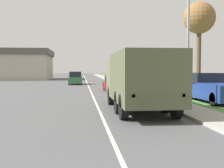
% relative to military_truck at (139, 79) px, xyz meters
% --- Properties ---
extents(ground_plane, '(180.00, 180.00, 0.00)m').
position_rel_military_truck_xyz_m(ground_plane, '(-1.95, 28.60, -1.62)').
color(ground_plane, '#4C4C4F').
extents(lane_centre_stripe, '(0.12, 120.00, 0.00)m').
position_rel_military_truck_xyz_m(lane_centre_stripe, '(-1.95, 28.60, -1.62)').
color(lane_centre_stripe, silver).
rests_on(lane_centre_stripe, ground).
extents(sidewalk_right, '(1.80, 120.00, 0.12)m').
position_rel_military_truck_xyz_m(sidewalk_right, '(2.55, 28.60, -1.56)').
color(sidewalk_right, '#9E9B93').
rests_on(sidewalk_right, ground).
extents(grass_strip_right, '(7.00, 120.00, 0.02)m').
position_rel_military_truck_xyz_m(grass_strip_right, '(6.95, 28.60, -1.61)').
color(grass_strip_right, '#56843D').
rests_on(grass_strip_right, ground).
extents(military_truck, '(2.54, 7.38, 2.87)m').
position_rel_military_truck_xyz_m(military_truck, '(0.00, 0.00, 0.00)').
color(military_truck, '#606647').
rests_on(military_truck, ground).
extents(car_nearest_ahead, '(1.72, 4.14, 1.48)m').
position_rel_military_truck_xyz_m(car_nearest_ahead, '(0.22, 12.91, -0.95)').
color(car_nearest_ahead, maroon).
rests_on(car_nearest_ahead, ground).
extents(car_second_ahead, '(1.79, 4.08, 1.72)m').
position_rel_military_truck_xyz_m(car_second_ahead, '(-3.59, 24.57, -0.86)').
color(car_second_ahead, '#336B3D').
rests_on(car_second_ahead, ground).
extents(pickup_truck, '(2.02, 5.37, 1.80)m').
position_rel_military_truck_xyz_m(pickup_truck, '(5.43, 3.31, -0.75)').
color(pickup_truck, navy).
rests_on(pickup_truck, grass_strip_right).
extents(lamp_post, '(1.69, 0.24, 7.84)m').
position_rel_military_truck_xyz_m(lamp_post, '(2.61, 0.81, 3.11)').
color(lamp_post, gray).
rests_on(lamp_post, sidewalk_right).
extents(tree_mid_right, '(2.53, 2.53, 7.41)m').
position_rel_military_truck_xyz_m(tree_mid_right, '(6.56, 8.07, 4.39)').
color(tree_mid_right, brown).
rests_on(tree_mid_right, grass_strip_right).
extents(building_distant, '(17.34, 12.60, 5.82)m').
position_rel_military_truck_xyz_m(building_distant, '(-17.34, 43.73, 1.33)').
color(building_distant, '#B2A893').
rests_on(building_distant, ground).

